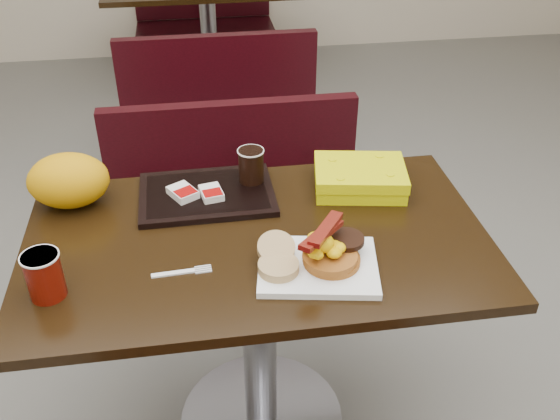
{
  "coord_description": "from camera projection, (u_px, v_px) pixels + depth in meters",
  "views": [
    {
      "loc": [
        -0.14,
        -1.3,
        1.71
      ],
      "look_at": [
        0.06,
        0.01,
        0.82
      ],
      "focal_mm": 40.12,
      "sensor_mm": 36.0,
      "label": 1
    }
  ],
  "objects": [
    {
      "name": "scrambled_eggs",
      "position": [
        323.0,
        245.0,
        1.48
      ],
      "size": [
        0.11,
        0.1,
        0.05
      ],
      "primitive_type": "ellipsoid",
      "rotation": [
        0.0,
        0.0,
        0.21
      ],
      "color": "#F8DF04",
      "rests_on": "pancake_stack"
    },
    {
      "name": "bench_near_n",
      "position": [
        238.0,
        211.0,
        2.41
      ],
      "size": [
        1.0,
        0.46,
        0.72
      ],
      "primitive_type": null,
      "color": "black",
      "rests_on": "floor"
    },
    {
      "name": "table_far",
      "position": [
        210.0,
        43.0,
        3.96
      ],
      "size": [
        1.2,
        0.7,
        0.75
      ],
      "primitive_type": null,
      "color": "black",
      "rests_on": "floor"
    },
    {
      "name": "muffin_bottom",
      "position": [
        278.0,
        267.0,
        1.47
      ],
      "size": [
        0.12,
        0.12,
        0.02
      ],
      "primitive_type": "cylinder",
      "rotation": [
        0.0,
        0.0,
        -0.25
      ],
      "color": "tan",
      "rests_on": "platter"
    },
    {
      "name": "pancake_stack",
      "position": [
        332.0,
        257.0,
        1.5
      ],
      "size": [
        0.18,
        0.18,
        0.03
      ],
      "primitive_type": "cylinder",
      "rotation": [
        0.0,
        0.0,
        0.34
      ],
      "color": "#9B5119",
      "rests_on": "platter"
    },
    {
      "name": "bacon_strips",
      "position": [
        322.0,
        234.0,
        1.46
      ],
      "size": [
        0.17,
        0.18,
        0.01
      ],
      "primitive_type": null,
      "rotation": [
        0.0,
        0.0,
        0.87
      ],
      "color": "#460505",
      "rests_on": "scrambled_eggs"
    },
    {
      "name": "coffee_cup_near",
      "position": [
        44.0,
        276.0,
        1.4
      ],
      "size": [
        0.08,
        0.08,
        0.11
      ],
      "primitive_type": "cylinder",
      "rotation": [
        0.0,
        0.0,
        -0.0
      ],
      "color": "maroon",
      "rests_on": "table_near"
    },
    {
      "name": "bench_far_s",
      "position": [
        217.0,
        89.0,
        3.4
      ],
      "size": [
        1.0,
        0.46,
        0.72
      ],
      "primitive_type": null,
      "color": "black",
      "rests_on": "floor"
    },
    {
      "name": "table_near",
      "position": [
        260.0,
        339.0,
        1.83
      ],
      "size": [
        1.2,
        0.7,
        0.75
      ],
      "primitive_type": null,
      "color": "black",
      "rests_on": "floor"
    },
    {
      "name": "platter",
      "position": [
        318.0,
        266.0,
        1.51
      ],
      "size": [
        0.32,
        0.27,
        0.02
      ],
      "primitive_type": "cube",
      "rotation": [
        0.0,
        0.0,
        -0.17
      ],
      "color": "white",
      "rests_on": "table_near"
    },
    {
      "name": "paper_bag",
      "position": [
        69.0,
        180.0,
        1.71
      ],
      "size": [
        0.23,
        0.17,
        0.15
      ],
      "primitive_type": "ellipsoid",
      "rotation": [
        0.0,
        0.0,
        -0.06
      ],
      "color": "orange",
      "rests_on": "table_near"
    },
    {
      "name": "muffin_top",
      "position": [
        276.0,
        248.0,
        1.52
      ],
      "size": [
        0.1,
        0.1,
        0.05
      ],
      "primitive_type": "cylinder",
      "rotation": [
        0.38,
        0.0,
        0.03
      ],
      "color": "tan",
      "rests_on": "platter"
    },
    {
      "name": "hashbrown_sleeve_right",
      "position": [
        211.0,
        193.0,
        1.74
      ],
      "size": [
        0.07,
        0.09,
        0.02
      ],
      "primitive_type": "cube",
      "rotation": [
        0.0,
        0.0,
        0.2
      ],
      "color": "silver",
      "rests_on": "tray"
    },
    {
      "name": "hashbrown_sleeve_left",
      "position": [
        183.0,
        193.0,
        1.75
      ],
      "size": [
        0.09,
        0.1,
        0.02
      ],
      "primitive_type": "cube",
      "rotation": [
        0.0,
        0.0,
        0.53
      ],
      "color": "silver",
      "rests_on": "tray"
    },
    {
      "name": "clamshell",
      "position": [
        360.0,
        178.0,
        1.8
      ],
      "size": [
        0.29,
        0.23,
        0.07
      ],
      "primitive_type": "cube",
      "rotation": [
        0.0,
        0.0,
        -0.17
      ],
      "color": "#CCCA03",
      "rests_on": "table_near"
    },
    {
      "name": "bench_far_n",
      "position": [
        204.0,
        13.0,
        4.55
      ],
      "size": [
        1.0,
        0.46,
        0.72
      ],
      "primitive_type": null,
      "color": "black",
      "rests_on": "floor"
    },
    {
      "name": "knife",
      "position": [
        334.0,
        239.0,
        1.61
      ],
      "size": [
        0.03,
        0.16,
        0.0
      ],
      "primitive_type": "cube",
      "rotation": [
        0.0,
        0.0,
        -1.49
      ],
      "color": "white",
      "rests_on": "table_near"
    },
    {
      "name": "coffee_cup_far",
      "position": [
        251.0,
        166.0,
        1.79
      ],
      "size": [
        0.08,
        0.08,
        0.1
      ],
      "primitive_type": "cylinder",
      "rotation": [
        0.0,
        0.0,
        -0.17
      ],
      "color": "black",
      "rests_on": "tray"
    },
    {
      "name": "fork",
      "position": [
        173.0,
        273.0,
        1.5
      ],
      "size": [
        0.15,
        0.04,
        0.0
      ],
      "primitive_type": null,
      "rotation": [
        0.0,
        0.0,
        0.06
      ],
      "color": "white",
      "rests_on": "table_near"
    },
    {
      "name": "sausage_patty",
      "position": [
        346.0,
        240.0,
        1.52
      ],
      "size": [
        0.09,
        0.09,
        0.01
      ],
      "primitive_type": "cylinder",
      "rotation": [
        0.0,
        0.0,
        0.02
      ],
      "color": "black",
      "rests_on": "pancake_stack"
    },
    {
      "name": "condiment_syrup",
      "position": [
        240.0,
        214.0,
        1.7
      ],
      "size": [
        0.05,
        0.04,
        0.01
      ],
      "primitive_type": "cube",
      "rotation": [
        0.0,
        0.0,
        0.54
      ],
      "color": "#9D2706",
      "rests_on": "table_near"
    },
    {
      "name": "tray",
      "position": [
        207.0,
        194.0,
        1.77
      ],
      "size": [
        0.38,
        0.27,
        0.02
      ],
      "primitive_type": "cube",
      "rotation": [
        0.0,
        0.0,
        0.01
      ],
      "color": "black",
      "rests_on": "table_near"
    }
  ]
}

